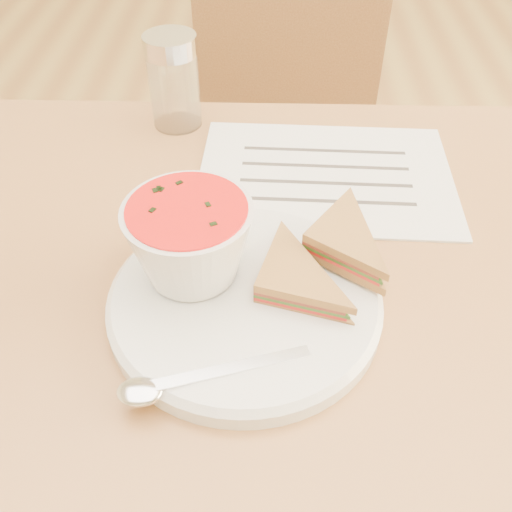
# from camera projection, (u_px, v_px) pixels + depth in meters

# --- Properties ---
(dining_table) EXTENTS (1.00, 0.70, 0.75)m
(dining_table) POSITION_uv_depth(u_px,v_px,m) (233.00, 452.00, 0.84)
(dining_table) COLOR brown
(dining_table) RESTS_ON floor
(chair_far) EXTENTS (0.45, 0.45, 0.93)m
(chair_far) POSITION_uv_depth(u_px,v_px,m) (279.00, 159.00, 1.23)
(chair_far) COLOR brown
(chair_far) RESTS_ON floor
(plate) EXTENTS (0.28, 0.28, 0.02)m
(plate) POSITION_uv_depth(u_px,v_px,m) (245.00, 302.00, 0.54)
(plate) COLOR silver
(plate) RESTS_ON dining_table
(soup_bowl) EXTENTS (0.14, 0.14, 0.08)m
(soup_bowl) POSITION_uv_depth(u_px,v_px,m) (190.00, 244.00, 0.53)
(soup_bowl) COLOR silver
(soup_bowl) RESTS_ON plate
(sandwich_half_a) EXTENTS (0.12, 0.12, 0.03)m
(sandwich_half_a) POSITION_uv_depth(u_px,v_px,m) (253.00, 296.00, 0.52)
(sandwich_half_a) COLOR #AC803C
(sandwich_half_a) RESTS_ON plate
(sandwich_half_b) EXTENTS (0.13, 0.13, 0.03)m
(sandwich_half_b) POSITION_uv_depth(u_px,v_px,m) (302.00, 245.00, 0.55)
(sandwich_half_b) COLOR #AC803C
(sandwich_half_b) RESTS_ON plate
(spoon) EXTENTS (0.19, 0.09, 0.01)m
(spoon) POSITION_uv_depth(u_px,v_px,m) (207.00, 375.00, 0.47)
(spoon) COLOR silver
(spoon) RESTS_ON plate
(paper_menu) EXTENTS (0.32, 0.24, 0.00)m
(paper_menu) POSITION_uv_depth(u_px,v_px,m) (325.00, 175.00, 0.70)
(paper_menu) COLOR white
(paper_menu) RESTS_ON dining_table
(condiment_shaker) EXTENTS (0.07, 0.07, 0.12)m
(condiment_shaker) POSITION_uv_depth(u_px,v_px,m) (174.00, 82.00, 0.75)
(condiment_shaker) COLOR silver
(condiment_shaker) RESTS_ON dining_table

